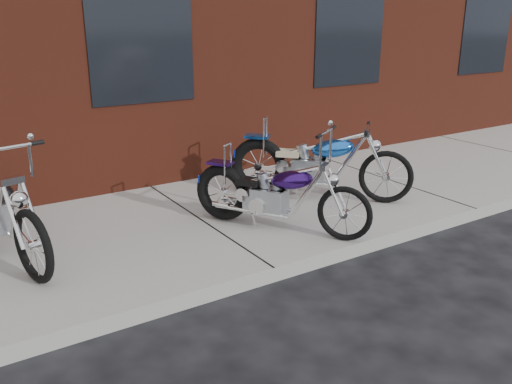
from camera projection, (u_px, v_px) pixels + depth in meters
ground at (274, 282)px, 5.10m from camera, size 120.00×120.00×0.00m
sidewalk at (201, 225)px, 6.28m from camera, size 22.00×3.00×0.15m
chopper_purple at (276, 197)px, 5.87m from camera, size 1.18×1.79×1.15m
chopper_blue at (316, 166)px, 6.88m from camera, size 1.68×1.76×1.01m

